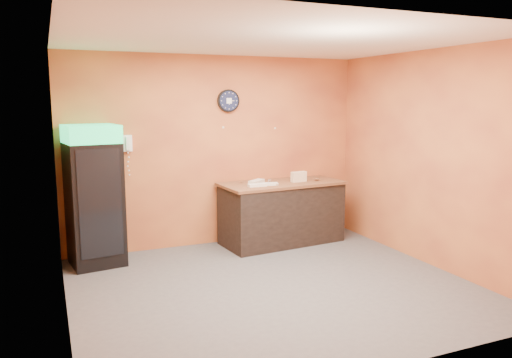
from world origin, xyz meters
TOP-DOWN VIEW (x-y plane):
  - floor at (0.00, 0.00)m, footprint 4.50×4.50m
  - back_wall at (0.00, 2.00)m, footprint 4.50×0.02m
  - left_wall at (-2.25, 0.00)m, footprint 0.02×4.00m
  - right_wall at (2.25, 0.00)m, footprint 0.02×4.00m
  - ceiling at (0.00, 0.00)m, footprint 4.50×4.00m
  - beverage_cooler at (-1.81, 1.61)m, footprint 0.73×0.73m
  - prep_counter at (0.89, 1.60)m, footprint 1.85×0.96m
  - wall_clock at (0.18, 1.97)m, footprint 0.33×0.06m
  - wall_phone at (-1.31, 1.95)m, footprint 0.12×0.11m
  - butcher_paper at (0.89, 1.60)m, footprint 1.90×0.98m
  - sub_roll_stack at (1.13, 1.53)m, footprint 0.25×0.11m
  - wrapped_sandwich_left at (0.40, 1.40)m, footprint 0.27×0.11m
  - wrapped_sandwich_mid at (0.60, 1.43)m, footprint 0.26×0.15m
  - wrapped_sandwich_right at (0.51, 1.69)m, footprint 0.31×0.28m
  - kitchen_tool at (0.69, 1.59)m, footprint 0.06×0.06m

SIDE VIEW (x-z plane):
  - floor at x=0.00m, z-range 0.00..0.00m
  - prep_counter at x=0.89m, z-range 0.00..0.89m
  - beverage_cooler at x=-1.81m, z-range -0.02..1.82m
  - butcher_paper at x=0.89m, z-range 0.89..0.93m
  - wrapped_sandwich_mid at x=0.60m, z-range 0.93..0.97m
  - wrapped_sandwich_left at x=0.40m, z-range 0.93..0.97m
  - wrapped_sandwich_right at x=0.51m, z-range 0.93..0.98m
  - kitchen_tool at x=0.69m, z-range 0.93..0.99m
  - sub_roll_stack at x=1.13m, z-range 0.93..1.09m
  - back_wall at x=0.00m, z-range 0.00..2.80m
  - left_wall at x=-2.25m, z-range 0.00..2.80m
  - right_wall at x=2.25m, z-range 0.00..2.80m
  - wall_phone at x=-1.31m, z-range 1.45..1.68m
  - wall_clock at x=0.18m, z-range 1.97..2.31m
  - ceiling at x=0.00m, z-range 2.79..2.81m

